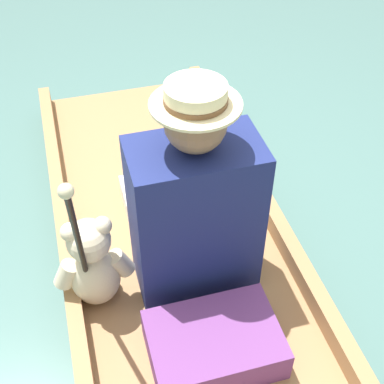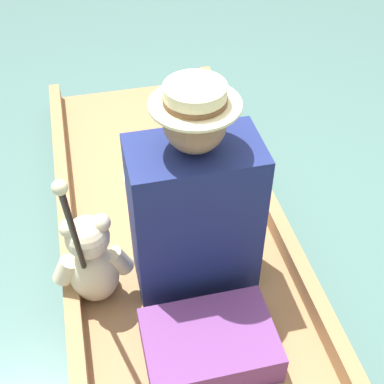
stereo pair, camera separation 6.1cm
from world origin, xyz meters
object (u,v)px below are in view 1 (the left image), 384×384
(walking_cane, at_px, (79,242))
(seated_person, at_px, (191,207))
(teddy_bear, at_px, (93,265))
(wine_glass, at_px, (239,177))

(walking_cane, bearing_deg, seated_person, 27.05)
(seated_person, relative_size, teddy_bear, 2.05)
(seated_person, xyz_separation_m, walking_cane, (-0.43, -0.22, 0.16))
(teddy_bear, relative_size, wine_glass, 3.62)
(wine_glass, distance_m, walking_cane, 1.06)
(walking_cane, bearing_deg, wine_glass, 38.01)
(teddy_bear, distance_m, wine_glass, 0.88)
(teddy_bear, height_order, wine_glass, teddy_bear)
(seated_person, bearing_deg, walking_cane, -144.61)
(seated_person, relative_size, walking_cane, 1.05)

